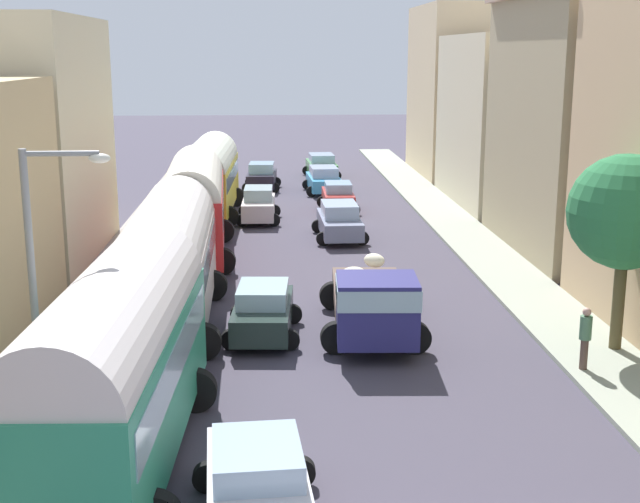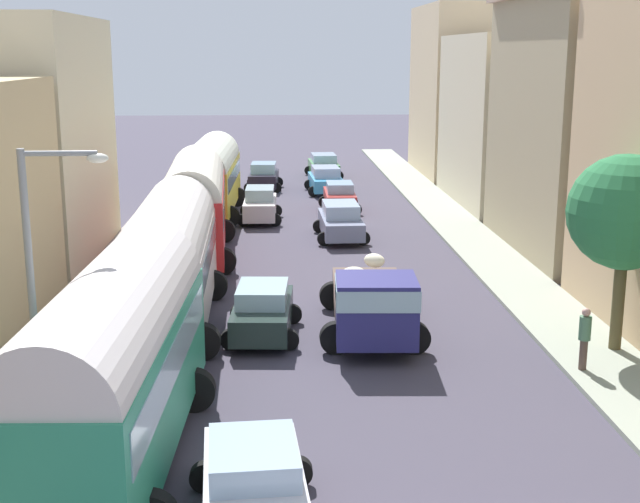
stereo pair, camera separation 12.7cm
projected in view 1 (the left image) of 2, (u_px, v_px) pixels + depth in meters
ground_plane at (306, 243)px, 37.37m from camera, size 154.00×154.00×0.00m
sidewalk_left at (138, 243)px, 36.93m from camera, size 2.50×70.00×0.14m
sidewalk_right at (470, 239)px, 37.78m from camera, size 2.50×70.00×0.14m
building_left_2 at (39, 141)px, 33.43m from camera, size 4.06×10.12×9.45m
building_right_2 at (591, 117)px, 34.71m from camera, size 6.59×10.34×10.99m
building_right_3 at (506, 121)px, 46.07m from camera, size 5.37×11.03×9.01m
building_right_4 at (460, 91)px, 57.08m from camera, size 5.49×10.40×11.08m
parked_bus_0 at (117, 360)px, 16.65m from camera, size 3.49×9.16×4.13m
parked_bus_1 at (168, 256)px, 25.42m from camera, size 3.35×9.24×3.99m
parked_bus_2 at (194, 202)px, 34.15m from camera, size 3.47×9.10×4.11m
parked_bus_3 at (209, 174)px, 42.93m from camera, size 3.44×9.03×3.90m
cargo_truck_0 at (373, 301)px, 24.63m from camera, size 3.28×7.10×2.22m
car_0 at (339, 221)px, 38.01m from camera, size 2.35×4.42×1.61m
car_1 at (338, 197)px, 44.56m from camera, size 2.13×3.72×1.51m
car_2 at (324, 180)px, 50.37m from camera, size 2.44×4.30×1.54m
car_3 at (321, 166)px, 56.52m from camera, size 2.44×4.27×1.56m
car_4 at (257, 483)px, 15.06m from camera, size 2.49×3.87×1.48m
car_5 at (263, 311)px, 24.95m from camera, size 2.36×3.95×1.54m
car_6 at (259, 205)px, 41.87m from camera, size 2.18×3.93×1.68m
car_7 at (262, 176)px, 51.46m from camera, size 2.35×3.77×1.63m
pedestrian_0 at (585, 336)px, 21.94m from camera, size 0.44×0.44×1.79m
streetlamp_near at (44, 269)px, 17.64m from camera, size 1.81×0.28×6.25m
roadside_tree_1 at (626, 213)px, 22.84m from camera, size 3.11×3.11×5.53m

